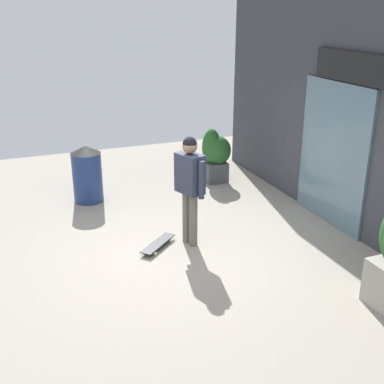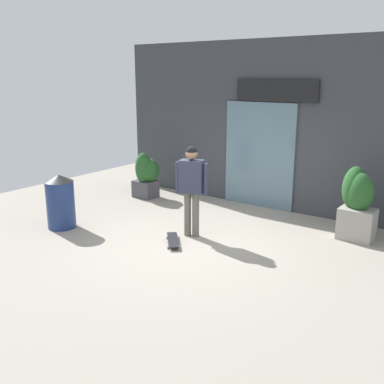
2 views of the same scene
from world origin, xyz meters
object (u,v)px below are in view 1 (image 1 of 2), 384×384
Objects in this scene: skateboard at (158,244)px; trash_bin at (87,174)px; skateboarder at (190,180)px; planter_box_left at (215,155)px.

skateboard is 0.64× the size of trash_bin.
skateboard is at bearing -23.63° from skateboarder.
planter_box_left is 2.69m from trash_bin.
planter_box_left is (-2.48, 2.06, 0.51)m from skateboard.
skateboard is 2.46m from trash_bin.
planter_box_left reaches higher than skateboard.
planter_box_left is at bearing 93.09° from trash_bin.
skateboarder is 1.52× the size of planter_box_left.
skateboarder is 2.49× the size of skateboard.
planter_box_left is (-2.52, 1.55, -0.48)m from skateboarder.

